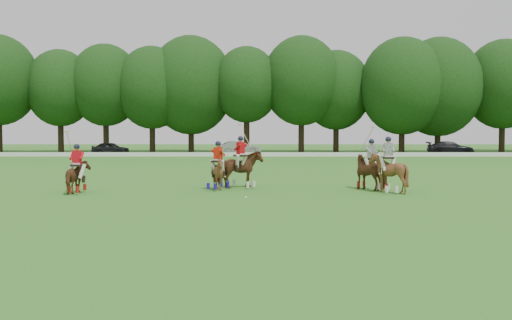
{
  "coord_description": "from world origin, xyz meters",
  "views": [
    {
      "loc": [
        1.41,
        -21.38,
        2.74
      ],
      "look_at": [
        1.3,
        4.2,
        1.4
      ],
      "focal_mm": 40.0,
      "sensor_mm": 36.0,
      "label": 1
    }
  ],
  "objects_px": {
    "car_right": "(450,148)",
    "polo_red_b": "(241,169)",
    "car_mid": "(239,148)",
    "car_left": "(111,148)",
    "polo_stripe_a": "(371,171)",
    "polo_red_a": "(77,176)",
    "polo_stripe_b": "(388,172)",
    "polo_ball": "(246,198)",
    "polo_red_c": "(218,173)"
  },
  "relations": [
    {
      "from": "polo_red_c",
      "to": "polo_stripe_a",
      "type": "height_order",
      "value": "polo_stripe_a"
    },
    {
      "from": "polo_stripe_a",
      "to": "polo_ball",
      "type": "height_order",
      "value": "polo_stripe_a"
    },
    {
      "from": "polo_red_b",
      "to": "polo_red_c",
      "type": "relative_size",
      "value": 1.34
    },
    {
      "from": "car_left",
      "to": "polo_stripe_b",
      "type": "xyz_separation_m",
      "value": [
        22.3,
        -39.0,
        0.19
      ]
    },
    {
      "from": "car_left",
      "to": "polo_red_b",
      "type": "relative_size",
      "value": 1.39
    },
    {
      "from": "car_mid",
      "to": "polo_red_a",
      "type": "relative_size",
      "value": 1.73
    },
    {
      "from": "polo_red_a",
      "to": "polo_ball",
      "type": "distance_m",
      "value": 7.64
    },
    {
      "from": "car_left",
      "to": "polo_stripe_b",
      "type": "height_order",
      "value": "polo_stripe_b"
    },
    {
      "from": "car_mid",
      "to": "polo_red_b",
      "type": "relative_size",
      "value": 1.55
    },
    {
      "from": "car_mid",
      "to": "polo_red_a",
      "type": "bearing_deg",
      "value": 157.67
    },
    {
      "from": "car_right",
      "to": "polo_ball",
      "type": "distance_m",
      "value": 46.75
    },
    {
      "from": "polo_ball",
      "to": "car_right",
      "type": "bearing_deg",
      "value": 61.87
    },
    {
      "from": "polo_red_a",
      "to": "polo_stripe_b",
      "type": "distance_m",
      "value": 13.55
    },
    {
      "from": "polo_stripe_b",
      "to": "polo_ball",
      "type": "height_order",
      "value": "polo_stripe_b"
    },
    {
      "from": "car_right",
      "to": "polo_stripe_a",
      "type": "relative_size",
      "value": 1.78
    },
    {
      "from": "car_left",
      "to": "polo_red_c",
      "type": "distance_m",
      "value": 40.67
    },
    {
      "from": "car_right",
      "to": "polo_red_b",
      "type": "xyz_separation_m",
      "value": [
        -22.37,
        -37.01,
        0.16
      ]
    },
    {
      "from": "polo_red_b",
      "to": "polo_stripe_a",
      "type": "bearing_deg",
      "value": -6.42
    },
    {
      "from": "car_mid",
      "to": "polo_stripe_a",
      "type": "distance_m",
      "value": 38.4
    },
    {
      "from": "polo_red_b",
      "to": "polo_stripe_b",
      "type": "height_order",
      "value": "polo_red_b"
    },
    {
      "from": "car_mid",
      "to": "polo_red_b",
      "type": "bearing_deg",
      "value": 167.98
    },
    {
      "from": "polo_red_b",
      "to": "car_left",
      "type": "bearing_deg",
      "value": 113.11
    },
    {
      "from": "car_left",
      "to": "polo_ball",
      "type": "distance_m",
      "value": 44.27
    },
    {
      "from": "polo_red_a",
      "to": "polo_red_c",
      "type": "height_order",
      "value": "polo_red_a"
    },
    {
      "from": "car_mid",
      "to": "polo_red_a",
      "type": "height_order",
      "value": "polo_red_a"
    },
    {
      "from": "car_right",
      "to": "polo_stripe_a",
      "type": "height_order",
      "value": "polo_stripe_a"
    },
    {
      "from": "car_right",
      "to": "polo_red_c",
      "type": "height_order",
      "value": "polo_red_c"
    },
    {
      "from": "polo_stripe_b",
      "to": "car_right",
      "type": "bearing_deg",
      "value": 67.88
    },
    {
      "from": "car_mid",
      "to": "polo_stripe_b",
      "type": "xyz_separation_m",
      "value": [
        7.84,
        -39.0,
        0.14
      ]
    },
    {
      "from": "car_left",
      "to": "polo_red_b",
      "type": "bearing_deg",
      "value": -148.17
    },
    {
      "from": "polo_stripe_a",
      "to": "car_left",
      "type": "bearing_deg",
      "value": 120.08
    },
    {
      "from": "car_left",
      "to": "car_right",
      "type": "height_order",
      "value": "car_right"
    },
    {
      "from": "car_left",
      "to": "polo_stripe_a",
      "type": "height_order",
      "value": "polo_stripe_a"
    },
    {
      "from": "polo_ball",
      "to": "polo_red_b",
      "type": "bearing_deg",
      "value": 94.44
    },
    {
      "from": "car_right",
      "to": "polo_red_b",
      "type": "relative_size",
      "value": 1.71
    },
    {
      "from": "polo_red_a",
      "to": "polo_red_c",
      "type": "xyz_separation_m",
      "value": [
        6.03,
        1.4,
        0.04
      ]
    },
    {
      "from": "car_right",
      "to": "polo_red_a",
      "type": "xyz_separation_m",
      "value": [
        -29.4,
        -39.29,
        0.02
      ]
    },
    {
      "from": "polo_red_b",
      "to": "polo_stripe_b",
      "type": "relative_size",
      "value": 1.22
    },
    {
      "from": "polo_red_b",
      "to": "polo_stripe_a",
      "type": "relative_size",
      "value": 1.04
    },
    {
      "from": "car_left",
      "to": "polo_ball",
      "type": "xyz_separation_m",
      "value": [
        16.12,
        -41.22,
        -0.66
      ]
    },
    {
      "from": "polo_red_a",
      "to": "polo_stripe_b",
      "type": "bearing_deg",
      "value": 1.2
    },
    {
      "from": "car_left",
      "to": "car_mid",
      "type": "height_order",
      "value": "car_mid"
    },
    {
      "from": "polo_red_c",
      "to": "polo_stripe_a",
      "type": "relative_size",
      "value": 0.78
    },
    {
      "from": "polo_red_b",
      "to": "polo_red_a",
      "type": "bearing_deg",
      "value": -162.03
    },
    {
      "from": "car_right",
      "to": "polo_stripe_a",
      "type": "bearing_deg",
      "value": 163.57
    },
    {
      "from": "car_left",
      "to": "polo_stripe_a",
      "type": "distance_m",
      "value": 43.56
    },
    {
      "from": "car_left",
      "to": "polo_stripe_b",
      "type": "bearing_deg",
      "value": -141.52
    },
    {
      "from": "car_left",
      "to": "polo_red_c",
      "type": "height_order",
      "value": "polo_red_c"
    },
    {
      "from": "car_left",
      "to": "polo_red_a",
      "type": "xyz_separation_m",
      "value": [
        8.76,
        -39.29,
        0.05
      ]
    },
    {
      "from": "polo_stripe_b",
      "to": "polo_ball",
      "type": "bearing_deg",
      "value": -160.25
    }
  ]
}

